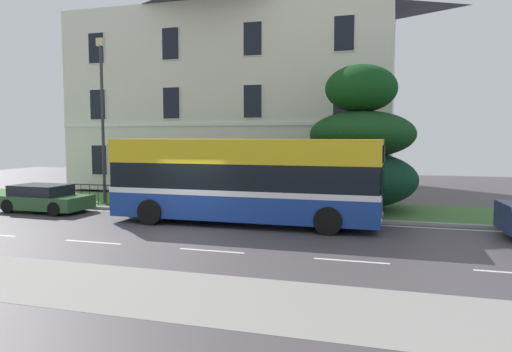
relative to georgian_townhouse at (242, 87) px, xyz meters
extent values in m
cube|color=#474146|center=(2.65, -15.28, -6.50)|extent=(60.00, 56.00, 0.06)
cube|color=silver|center=(2.65, -11.63, -6.47)|extent=(54.00, 0.14, 0.01)
cube|color=silver|center=(0.65, -17.08, -6.47)|extent=(2.00, 0.12, 0.01)
cube|color=silver|center=(4.65, -17.08, -6.47)|extent=(2.00, 0.12, 0.01)
cube|color=silver|center=(8.65, -17.08, -6.47)|extent=(2.00, 0.12, 0.01)
cube|color=#9E9E99|center=(2.65, -11.16, -6.41)|extent=(57.00, 0.24, 0.12)
cube|color=#46743B|center=(2.65, -8.75, -6.41)|extent=(57.00, 4.57, 0.12)
cube|color=gray|center=(2.65, -20.78, -6.47)|extent=(57.00, 3.00, 0.01)
cube|color=silver|center=(0.00, 0.00, -1.08)|extent=(18.96, 10.74, 10.55)
pyramid|color=#3D3D4D|center=(0.00, 0.00, 5.24)|extent=(19.34, 10.95, 2.09)
cube|color=white|center=(0.00, -5.39, -2.50)|extent=(18.96, 0.06, 0.20)
cube|color=#2D333D|center=(0.00, -5.40, -5.25)|extent=(1.10, 0.06, 2.20)
cube|color=white|center=(-7.11, -5.40, -4.57)|extent=(1.08, 0.04, 1.81)
cube|color=black|center=(-7.11, -5.42, -4.57)|extent=(0.98, 0.03, 1.71)
cube|color=white|center=(-2.37, -5.40, -4.57)|extent=(1.08, 0.04, 1.81)
cube|color=black|center=(-2.37, -5.42, -4.57)|extent=(0.98, 0.03, 1.71)
cube|color=white|center=(2.37, -5.40, -4.57)|extent=(1.08, 0.04, 1.81)
cube|color=black|center=(2.37, -5.42, -4.57)|extent=(0.98, 0.03, 1.71)
cube|color=white|center=(7.11, -5.40, -4.57)|extent=(1.08, 0.04, 1.81)
cube|color=black|center=(7.11, -5.42, -4.57)|extent=(0.98, 0.03, 1.71)
cube|color=white|center=(-7.11, -5.40, -1.32)|extent=(1.08, 0.04, 1.81)
cube|color=black|center=(-7.11, -5.42, -1.32)|extent=(0.98, 0.03, 1.71)
cube|color=white|center=(-2.37, -5.40, -1.32)|extent=(1.08, 0.04, 1.81)
cube|color=black|center=(-2.37, -5.42, -1.32)|extent=(0.98, 0.03, 1.71)
cube|color=white|center=(2.37, -5.40, -1.32)|extent=(1.08, 0.04, 1.81)
cube|color=black|center=(2.37, -5.42, -1.32)|extent=(0.98, 0.03, 1.71)
cube|color=white|center=(7.11, -5.40, -1.32)|extent=(1.08, 0.04, 1.81)
cube|color=black|center=(7.11, -5.42, -1.32)|extent=(0.98, 0.03, 1.71)
cube|color=white|center=(-7.11, -5.40, 1.93)|extent=(1.08, 0.04, 1.81)
cube|color=black|center=(-7.11, -5.42, 1.93)|extent=(0.98, 0.03, 1.71)
cube|color=white|center=(-2.37, -5.40, 1.93)|extent=(1.08, 0.04, 1.81)
cube|color=black|center=(-2.37, -5.42, 1.93)|extent=(0.98, 0.03, 1.71)
cube|color=white|center=(2.37, -5.40, 1.93)|extent=(1.08, 0.04, 1.81)
cube|color=black|center=(2.37, -5.42, 1.93)|extent=(0.98, 0.03, 1.71)
cube|color=white|center=(7.11, -5.40, 1.93)|extent=(1.08, 0.04, 1.81)
cube|color=black|center=(7.11, -5.42, 1.93)|extent=(0.98, 0.03, 1.71)
cube|color=black|center=(0.00, -10.88, -5.40)|extent=(12.38, 0.04, 0.04)
cube|color=black|center=(0.00, -10.88, -6.27)|extent=(12.38, 0.04, 0.04)
cylinder|color=black|center=(-6.19, -10.88, -5.88)|extent=(0.02, 0.02, 0.95)
cylinder|color=black|center=(-5.73, -10.88, -5.88)|extent=(0.02, 0.02, 0.95)
cylinder|color=black|center=(-5.27, -10.88, -5.88)|extent=(0.02, 0.02, 0.95)
cylinder|color=black|center=(-4.82, -10.88, -5.88)|extent=(0.02, 0.02, 0.95)
cylinder|color=black|center=(-4.36, -10.88, -5.88)|extent=(0.02, 0.02, 0.95)
cylinder|color=black|center=(-3.90, -10.88, -5.88)|extent=(0.02, 0.02, 0.95)
cylinder|color=black|center=(-3.44, -10.88, -5.88)|extent=(0.02, 0.02, 0.95)
cylinder|color=black|center=(-2.98, -10.88, -5.88)|extent=(0.02, 0.02, 0.95)
cylinder|color=black|center=(-2.52, -10.88, -5.88)|extent=(0.02, 0.02, 0.95)
cylinder|color=black|center=(-2.06, -10.88, -5.88)|extent=(0.02, 0.02, 0.95)
cylinder|color=black|center=(-1.61, -10.88, -5.88)|extent=(0.02, 0.02, 0.95)
cylinder|color=black|center=(-1.15, -10.88, -5.88)|extent=(0.02, 0.02, 0.95)
cylinder|color=black|center=(-0.69, -10.88, -5.88)|extent=(0.02, 0.02, 0.95)
cylinder|color=black|center=(-0.23, -10.88, -5.88)|extent=(0.02, 0.02, 0.95)
cylinder|color=black|center=(0.23, -10.88, -5.88)|extent=(0.02, 0.02, 0.95)
cylinder|color=black|center=(0.69, -10.88, -5.88)|extent=(0.02, 0.02, 0.95)
cylinder|color=black|center=(1.15, -10.88, -5.88)|extent=(0.02, 0.02, 0.95)
cylinder|color=black|center=(1.61, -10.88, -5.88)|extent=(0.02, 0.02, 0.95)
cylinder|color=black|center=(2.06, -10.88, -5.88)|extent=(0.02, 0.02, 0.95)
cylinder|color=black|center=(2.52, -10.88, -5.88)|extent=(0.02, 0.02, 0.95)
cylinder|color=black|center=(2.98, -10.88, -5.88)|extent=(0.02, 0.02, 0.95)
cylinder|color=black|center=(3.44, -10.88, -5.88)|extent=(0.02, 0.02, 0.95)
cylinder|color=black|center=(3.90, -10.88, -5.88)|extent=(0.02, 0.02, 0.95)
cylinder|color=black|center=(4.36, -10.88, -5.88)|extent=(0.02, 0.02, 0.95)
cylinder|color=black|center=(4.82, -10.88, -5.88)|extent=(0.02, 0.02, 0.95)
cylinder|color=black|center=(5.27, -10.88, -5.88)|extent=(0.02, 0.02, 0.95)
cylinder|color=black|center=(5.73, -10.88, -5.88)|extent=(0.02, 0.02, 0.95)
cylinder|color=black|center=(6.19, -10.88, -5.88)|extent=(0.02, 0.02, 0.95)
cylinder|color=#423328|center=(8.26, -8.70, -5.41)|extent=(0.54, 0.54, 1.89)
ellipsoid|color=#0F3422|center=(8.12, -8.68, -5.03)|extent=(5.15, 5.15, 2.45)
ellipsoid|color=#153E1A|center=(8.29, -8.56, -3.07)|extent=(4.54, 4.54, 2.03)
ellipsoid|color=#114017|center=(8.21, -8.53, -1.11)|extent=(3.09, 3.09, 2.06)
cube|color=navy|center=(4.26, -12.79, -5.68)|extent=(10.09, 2.37, 1.06)
cube|color=white|center=(4.26, -12.79, -5.19)|extent=(10.11, 2.39, 0.20)
cube|color=black|center=(4.26, -12.79, -4.65)|extent=(10.01, 2.33, 1.00)
cube|color=gold|center=(4.26, -12.79, -3.71)|extent=(10.09, 2.37, 0.88)
cube|color=black|center=(9.32, -12.78, -4.70)|extent=(0.06, 1.97, 0.92)
cube|color=black|center=(9.32, -12.78, -3.75)|extent=(0.06, 1.69, 0.57)
cylinder|color=silver|center=(9.31, -12.03, -5.99)|extent=(0.04, 0.20, 0.20)
cylinder|color=silver|center=(9.32, -13.53, -5.99)|extent=(0.04, 0.20, 0.20)
cylinder|color=black|center=(7.58, -11.66, -5.99)|extent=(0.96, 0.30, 0.96)
cylinder|color=black|center=(7.58, -13.91, -5.99)|extent=(0.96, 0.30, 0.96)
cylinder|color=black|center=(0.93, -11.67, -5.99)|extent=(0.96, 0.30, 0.96)
cylinder|color=black|center=(0.93, -13.93, -5.99)|extent=(0.96, 0.30, 0.96)
cube|color=#305C33|center=(-5.00, -12.47, -6.03)|extent=(3.93, 1.98, 0.57)
cube|color=black|center=(-5.23, -12.47, -5.51)|extent=(2.38, 1.70, 0.45)
cylinder|color=black|center=(-3.73, -11.65, -6.17)|extent=(0.61, 0.20, 0.60)
cylinder|color=black|center=(-3.80, -13.40, -6.17)|extent=(0.61, 0.20, 0.60)
cylinder|color=black|center=(-6.20, -11.55, -6.17)|extent=(0.61, 0.20, 0.60)
cylinder|color=black|center=(-6.27, -13.30, -6.17)|extent=(0.61, 0.20, 0.60)
cylinder|color=#333338|center=(-3.73, -9.94, -2.64)|extent=(0.14, 0.14, 7.42)
cube|color=beige|center=(-3.73, -9.94, 1.25)|extent=(0.36, 0.24, 0.36)
cylinder|color=#23472D|center=(2.70, -10.50, -5.86)|extent=(0.50, 0.50, 0.98)
ellipsoid|color=black|center=(2.70, -10.50, -5.29)|extent=(0.51, 0.51, 0.17)
camera|label=1|loc=(9.73, -29.76, -3.14)|focal=33.44mm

